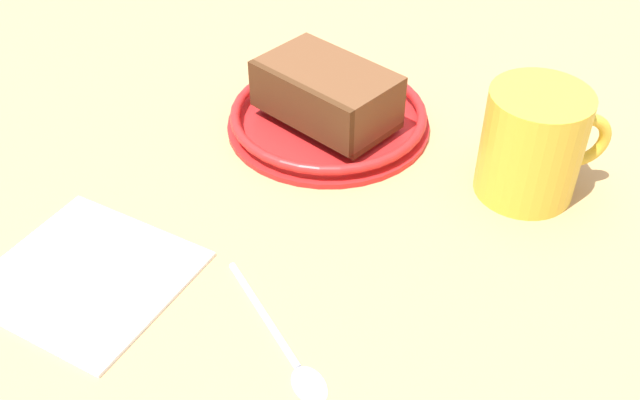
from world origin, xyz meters
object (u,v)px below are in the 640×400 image
object	(u,v)px
small_plate	(328,118)
cake_slice	(326,94)
teaspoon	(292,355)
folded_napkin	(87,274)
tea_mug	(534,143)

from	to	relation	value
small_plate	cake_slice	xyz separation A→B (cm)	(-0.02, -0.27, 2.54)
teaspoon	folded_napkin	size ratio (longest dim) A/B	0.97
small_plate	tea_mug	world-z (taller)	tea_mug
folded_napkin	small_plate	bearing A→B (deg)	86.68
teaspoon	folded_napkin	distance (cm)	16.06
teaspoon	folded_napkin	xyz separation A→B (cm)	(-15.63, -3.67, -0.05)
cake_slice	folded_napkin	xyz separation A→B (cm)	(-1.43, -24.75, -3.15)
small_plate	teaspoon	bearing A→B (deg)	-56.40
cake_slice	folded_napkin	bearing A→B (deg)	-93.32
cake_slice	tea_mug	distance (cm)	17.88
small_plate	teaspoon	distance (cm)	25.63
teaspoon	cake_slice	bearing A→B (deg)	123.96
cake_slice	tea_mug	size ratio (longest dim) A/B	1.36
small_plate	folded_napkin	distance (cm)	25.06
cake_slice	teaspoon	distance (cm)	25.60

